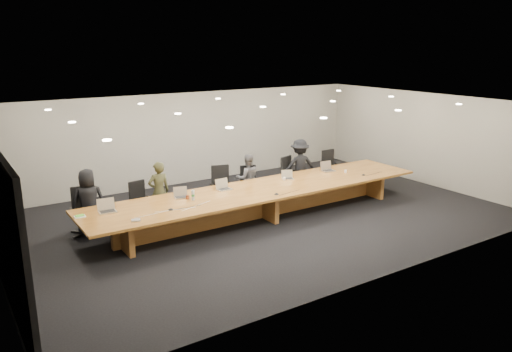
{
  "coord_description": "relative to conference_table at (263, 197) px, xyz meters",
  "views": [
    {
      "loc": [
        -6.63,
        -9.85,
        4.21
      ],
      "look_at": [
        0.0,
        0.3,
        1.0
      ],
      "focal_mm": 35.0,
      "sensor_mm": 36.0,
      "label": 1
    }
  ],
  "objects": [
    {
      "name": "back_wall",
      "position": [
        0.0,
        4.0,
        0.88
      ],
      "size": [
        12.0,
        0.02,
        2.8
      ],
      "primitive_type": "cube",
      "color": "beige",
      "rests_on": "ground"
    },
    {
      "name": "mic_left",
      "position": [
        -2.59,
        -0.29,
        0.25
      ],
      "size": [
        0.15,
        0.15,
        0.03
      ],
      "primitive_type": "cone",
      "rotation": [
        0.0,
        0.0,
        0.21
      ],
      "color": "black",
      "rests_on": "conference_table"
    },
    {
      "name": "laptop_d",
      "position": [
        1.05,
        0.37,
        0.35
      ],
      "size": [
        0.36,
        0.32,
        0.23
      ],
      "primitive_type": null,
      "rotation": [
        0.0,
        0.0,
        -0.44
      ],
      "color": "#BDB191",
      "rests_on": "conference_table"
    },
    {
      "name": "person_a",
      "position": [
        -3.91,
        1.27,
        0.23
      ],
      "size": [
        0.81,
        0.61,
        1.51
      ],
      "primitive_type": "imported",
      "rotation": [
        0.0,
        0.0,
        2.95
      ],
      "color": "black",
      "rests_on": "ground"
    },
    {
      "name": "lime_gadget",
      "position": [
        -4.35,
        0.32,
        0.26
      ],
      "size": [
        0.17,
        0.1,
        0.03
      ],
      "primitive_type": "cube",
      "rotation": [
        0.0,
        0.0,
        0.04
      ],
      "color": "#57B530",
      "rests_on": "notepad"
    },
    {
      "name": "chair_left",
      "position": [
        -2.64,
        1.31,
        -0.01
      ],
      "size": [
        0.62,
        0.62,
        1.02
      ],
      "primitive_type": null,
      "rotation": [
        0.0,
        0.0,
        0.21
      ],
      "color": "black",
      "rests_on": "ground"
    },
    {
      "name": "chair_mid_right",
      "position": [
        0.36,
        1.16,
        -0.0
      ],
      "size": [
        0.67,
        0.67,
        1.03
      ],
      "primitive_type": null,
      "rotation": [
        0.0,
        0.0,
        -0.34
      ],
      "color": "black",
      "rests_on": "ground"
    },
    {
      "name": "person_d",
      "position": [
        2.14,
        1.25,
        0.26
      ],
      "size": [
        1.14,
        0.86,
        1.57
      ],
      "primitive_type": "imported",
      "rotation": [
        0.0,
        0.0,
        2.83
      ],
      "color": "black",
      "rests_on": "ground"
    },
    {
      "name": "notepad",
      "position": [
        -4.35,
        0.32,
        0.24
      ],
      "size": [
        0.23,
        0.19,
        0.01
      ],
      "primitive_type": "cube",
      "rotation": [
        0.0,
        0.0,
        -0.06
      ],
      "color": "white",
      "rests_on": "conference_table"
    },
    {
      "name": "av_box",
      "position": [
        -3.46,
        -0.55,
        0.24
      ],
      "size": [
        0.21,
        0.18,
        0.03
      ],
      "primitive_type": "cube",
      "rotation": [
        0.0,
        0.0,
        -0.28
      ],
      "color": "#9E9EA2",
      "rests_on": "conference_table"
    },
    {
      "name": "chair_far_left",
      "position": [
        -4.05,
        1.22,
        0.04
      ],
      "size": [
        0.64,
        0.64,
        1.11
      ],
      "primitive_type": null,
      "rotation": [
        0.0,
        0.0,
        -0.15
      ],
      "color": "black",
      "rests_on": "ground"
    },
    {
      "name": "conference_table",
      "position": [
        0.0,
        0.0,
        0.0
      ],
      "size": [
        9.0,
        1.8,
        0.75
      ],
      "color": "brown",
      "rests_on": "ground"
    },
    {
      "name": "laptop_a",
      "position": [
        -3.78,
        0.3,
        0.37
      ],
      "size": [
        0.39,
        0.3,
        0.29
      ],
      "primitive_type": null,
      "rotation": [
        0.0,
        0.0,
        -0.08
      ],
      "color": "#C7B698",
      "rests_on": "conference_table"
    },
    {
      "name": "ground",
      "position": [
        0.0,
        0.0,
        -0.52
      ],
      "size": [
        12.0,
        12.0,
        0.0
      ],
      "primitive_type": "plane",
      "color": "black",
      "rests_on": "ground"
    },
    {
      "name": "amber_mug",
      "position": [
        -1.94,
        0.22,
        0.28
      ],
      "size": [
        0.1,
        0.1,
        0.09
      ],
      "primitive_type": "cylinder",
      "rotation": [
        0.0,
        0.0,
        -0.42
      ],
      "color": "maroon",
      "rests_on": "conference_table"
    },
    {
      "name": "chair_mid_left",
      "position": [
        -0.46,
        1.23,
        0.04
      ],
      "size": [
        0.72,
        0.72,
        1.13
      ],
      "primitive_type": null,
      "rotation": [
        0.0,
        0.0,
        -0.3
      ],
      "color": "black",
      "rests_on": "ground"
    },
    {
      "name": "laptop_c",
      "position": [
        -0.86,
        0.41,
        0.37
      ],
      "size": [
        0.36,
        0.27,
        0.27
      ],
      "primitive_type": null,
      "rotation": [
        0.0,
        0.0,
        0.05
      ],
      "color": "beige",
      "rests_on": "conference_table"
    },
    {
      "name": "laptop_e",
      "position": [
        2.52,
        0.43,
        0.37
      ],
      "size": [
        0.37,
        0.29,
        0.28
      ],
      "primitive_type": null,
      "rotation": [
        0.0,
        0.0,
        -0.09
      ],
      "color": "tan",
      "rests_on": "conference_table"
    },
    {
      "name": "water_bottle",
      "position": [
        -1.87,
        0.07,
        0.34
      ],
      "size": [
        0.08,
        0.08,
        0.23
      ],
      "primitive_type": "cylinder",
      "rotation": [
        0.0,
        0.0,
        -0.18
      ],
      "color": "#A8B8B5",
      "rests_on": "conference_table"
    },
    {
      "name": "laptop_b",
      "position": [
        -2.02,
        0.39,
        0.35
      ],
      "size": [
        0.36,
        0.3,
        0.25
      ],
      "primitive_type": null,
      "rotation": [
        0.0,
        0.0,
        -0.24
      ],
      "color": "tan",
      "rests_on": "conference_table"
    },
    {
      "name": "paper_cup_far",
      "position": [
        2.8,
        0.03,
        0.27
      ],
      "size": [
        0.08,
        0.08,
        0.08
      ],
      "primitive_type": "cone",
      "rotation": [
        0.0,
        0.0,
        -0.25
      ],
      "color": "white",
      "rests_on": "conference_table"
    },
    {
      "name": "chair_far_right",
      "position": [
        3.4,
        1.24,
        0.04
      ],
      "size": [
        0.59,
        0.59,
        1.11
      ],
      "primitive_type": null,
      "rotation": [
        0.0,
        0.0,
        0.04
      ],
      "color": "black",
      "rests_on": "ground"
    },
    {
      "name": "paper_cup_near",
      "position": [
        0.89,
        0.31,
        0.27
      ],
      "size": [
        0.07,
        0.07,
        0.08
      ],
      "primitive_type": "cone",
      "rotation": [
        0.0,
        0.0,
        0.02
      ],
      "color": "white",
      "rests_on": "conference_table"
    },
    {
      "name": "person_b",
      "position": [
        -2.26,
        1.16,
        0.22
      ],
      "size": [
        0.56,
        0.38,
        1.49
      ],
      "primitive_type": "imported",
      "rotation": [
        0.0,
        0.0,
        3.11
      ],
      "color": "#2F301A",
      "rests_on": "ground"
    },
    {
      "name": "mic_center",
      "position": [
        -0.01,
        -0.61,
        0.24
      ],
      "size": [
        0.15,
        0.15,
        0.03
      ],
      "primitive_type": "cone",
      "rotation": [
        0.0,
        0.0,
        0.27
      ],
      "color": "black",
      "rests_on": "conference_table"
    },
    {
      "name": "chair_right",
      "position": [
        1.86,
        1.24,
        0.03
      ],
      "size": [
        0.71,
        0.71,
        1.1
      ],
      "primitive_type": null,
      "rotation": [
        0.0,
        0.0,
        0.32
      ],
      "color": "black",
      "rests_on": "ground"
    },
    {
      "name": "person_c",
      "position": [
        0.35,
        1.26,
        0.15
      ],
      "size": [
        0.78,
        0.69,
        1.34
      ],
      "primitive_type": "imported",
      "rotation": [
        0.0,
        0.0,
        2.8
      ],
      "color": "#515053",
      "rests_on": "ground"
    },
    {
      "name": "mic_right",
      "position": [
        3.02,
        -0.44,
        0.24
      ],
      "size": [
        0.12,
        0.12,
        0.03
      ],
      "primitive_type": "cone",
      "rotation": [
        0.0,
        0.0,
        0.09
      ],
      "color": "black",
      "rests_on": "conference_table"
    }
  ]
}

